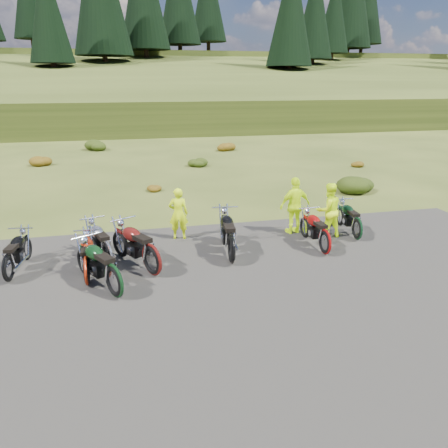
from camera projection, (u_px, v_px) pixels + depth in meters
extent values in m
plane|color=#354316|center=(197.00, 278.00, 10.84)|extent=(300.00, 300.00, 0.00)
cube|color=black|center=(213.00, 319.00, 8.99)|extent=(20.00, 12.00, 0.04)
cube|color=#2F3C14|center=(125.00, 99.00, 112.53)|extent=(300.00, 90.00, 9.17)
cylinder|color=black|center=(33.00, 45.00, 73.71)|extent=(0.70, 0.70, 2.20)
cylinder|color=black|center=(54.00, 71.00, 53.34)|extent=(0.70, 0.70, 2.20)
cone|color=black|center=(47.00, 9.00, 51.16)|extent=(5.28, 5.28, 12.00)
cylinder|color=black|center=(105.00, 63.00, 59.80)|extent=(0.70, 0.70, 2.20)
cylinder|color=black|center=(146.00, 56.00, 66.25)|extent=(0.70, 0.70, 2.20)
cylinder|color=black|center=(180.00, 51.00, 72.71)|extent=(0.70, 0.70, 2.20)
cylinder|color=black|center=(208.00, 47.00, 79.23)|extent=(0.70, 0.70, 2.20)
cylinder|color=black|center=(288.00, 73.00, 58.92)|extent=(0.70, 0.70, 2.20)
cone|color=black|center=(291.00, 9.00, 56.43)|extent=(6.16, 6.16, 14.00)
cylinder|color=black|center=(312.00, 65.00, 65.38)|extent=(0.70, 0.70, 2.20)
cone|color=black|center=(315.00, 11.00, 63.05)|extent=(5.72, 5.72, 13.00)
cylinder|color=black|center=(331.00, 59.00, 71.84)|extent=(0.70, 0.70, 2.20)
cone|color=black|center=(334.00, 13.00, 69.66)|extent=(5.28, 5.28, 12.00)
cylinder|color=black|center=(347.00, 54.00, 78.30)|extent=(0.70, 0.70, 2.20)
cylinder|color=black|center=(361.00, 49.00, 84.75)|extent=(0.70, 0.70, 2.20)
ellipsoid|color=brown|center=(39.00, 160.00, 24.73)|extent=(1.30, 1.30, 0.77)
ellipsoid|color=#1F2F0B|center=(96.00, 144.00, 30.23)|extent=(1.56, 1.56, 0.92)
ellipsoid|color=brown|center=(152.00, 186.00, 19.19)|extent=(0.77, 0.77, 0.45)
ellipsoid|color=#1F2F0B|center=(197.00, 161.00, 24.69)|extent=(1.03, 1.03, 0.61)
ellipsoid|color=brown|center=(225.00, 145.00, 30.18)|extent=(1.30, 1.30, 0.77)
ellipsoid|color=#1F2F0B|center=(357.00, 182.00, 19.04)|extent=(1.56, 1.56, 0.92)
ellipsoid|color=brown|center=(355.00, 163.00, 24.64)|extent=(0.77, 0.77, 0.45)
imported|color=#CEF10C|center=(178.00, 215.00, 13.26)|extent=(0.64, 0.47, 1.60)
imported|color=#CEF10C|center=(328.00, 211.00, 13.40)|extent=(0.89, 0.72, 1.71)
imported|color=#CEF10C|center=(295.00, 206.00, 13.74)|extent=(1.12, 0.62, 1.80)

